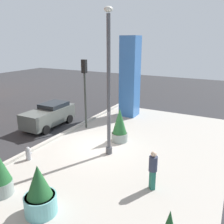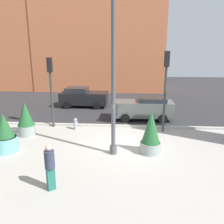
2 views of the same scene
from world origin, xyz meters
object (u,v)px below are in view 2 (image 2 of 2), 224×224
Objects in this scene: traffic_light_far_side at (51,81)px; traffic_light_corner at (166,79)px; potted_plant_near_right at (151,134)px; car_passing_lane at (83,97)px; lamp_post at (113,77)px; potted_plant_by_pillar at (26,119)px; car_curb_west at (144,108)px; fire_hydrant at (76,124)px; pedestrian_by_curb at (50,165)px; potted_plant_curbside at (5,135)px.

traffic_light_far_side is 7.14m from traffic_light_corner.
potted_plant_near_right is at bearing -30.81° from traffic_light_far_side.
potted_plant_near_right is 10.78m from car_passing_lane.
lamp_post reaches higher than traffic_light_corner.
potted_plant_by_pillar is at bearing -170.82° from traffic_light_corner.
potted_plant_by_pillar is 0.48× the size of car_curb_west.
car_passing_lane reaches higher than fire_hydrant.
pedestrian_by_curb is (3.31, -5.39, -0.00)m from potted_plant_by_pillar.
fire_hydrant is at bearing 52.48° from potted_plant_curbside.
lamp_post is at bearing 1.11° from potted_plant_curbside.
lamp_post is 3.80× the size of potted_plant_by_pillar.
potted_plant_near_right is 7.36m from traffic_light_far_side.
pedestrian_by_curb is at bearing -126.07° from traffic_light_corner.
traffic_light_far_side is (-6.07, 3.62, 2.04)m from potted_plant_near_right.
potted_plant_near_right is 2.88× the size of fire_hydrant.
traffic_light_corner is at bearing -67.78° from car_curb_west.
lamp_post is at bearing -22.10° from potted_plant_by_pillar.
traffic_light_corner is at bearing -2.95° from traffic_light_far_side.
lamp_post is 6.39m from potted_plant_by_pillar.
car_passing_lane is 2.37× the size of pedestrian_by_curb.
potted_plant_by_pillar is 0.45× the size of traffic_light_far_side.
potted_plant_curbside is 7.22m from potted_plant_near_right.
potted_plant_by_pillar is 8.62m from traffic_light_corner.
car_curb_west is (1.83, 6.03, -2.90)m from lamp_post.
potted_plant_near_right reaches higher than fire_hydrant.
potted_plant_curbside is at bearing -156.46° from traffic_light_corner.
potted_plant_curbside is 4.50m from fire_hydrant.
traffic_light_far_side reaches higher than fire_hydrant.
pedestrian_by_curb is at bearing -84.49° from fire_hydrant.
lamp_post reaches higher than traffic_light_far_side.
traffic_light_far_side is at bearing 137.81° from lamp_post.
lamp_post is at bearing 57.85° from pedestrian_by_curb.
car_curb_west is 1.01× the size of car_passing_lane.
potted_plant_curbside is at bearing 137.13° from pedestrian_by_curb.
traffic_light_corner is 9.12m from car_passing_lane.
traffic_light_corner is at bearing -44.69° from car_passing_lane.
fire_hydrant is 6.30m from car_passing_lane.
potted_plant_by_pillar reaches higher than pedestrian_by_curb.
traffic_light_corner is at bearing 72.09° from potted_plant_near_right.
traffic_light_corner is at bearing 9.18° from potted_plant_by_pillar.
traffic_light_far_side is (-1.59, 0.42, 2.68)m from fire_hydrant.
potted_plant_near_right is at bearing -61.14° from car_passing_lane.
pedestrian_by_curb is at bearing -58.49° from potted_plant_by_pillar.
traffic_light_corner is at bearing 53.93° from pedestrian_by_curb.
potted_plant_near_right is 5.80m from car_curb_west.
car_passing_lane is (2.00, 9.79, 0.01)m from potted_plant_curbside.
traffic_light_corner is at bearing 0.55° from fire_hydrant.
lamp_post is 3.30m from potted_plant_near_right.
pedestrian_by_curb is (-2.03, -3.23, -2.77)m from lamp_post.
pedestrian_by_curb is (-4.90, -6.72, -2.29)m from traffic_light_corner.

